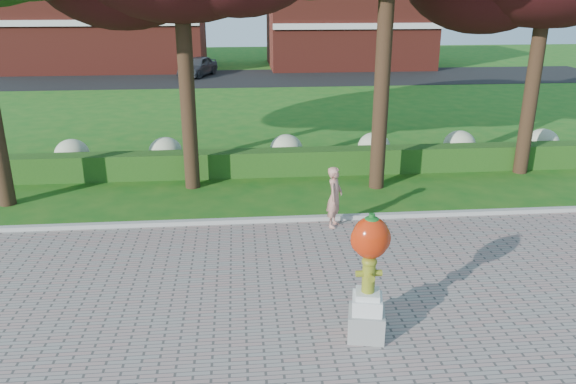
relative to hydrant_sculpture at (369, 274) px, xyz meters
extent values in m
plane|color=#175B16|center=(-1.47, 2.13, -1.23)|extent=(100.00, 100.00, 0.00)
cube|color=#ADADA5|center=(-1.47, 5.13, -1.15)|extent=(40.00, 0.18, 0.15)
cube|color=#123F12|center=(-1.47, 9.13, -0.83)|extent=(24.00, 0.70, 0.80)
ellipsoid|color=#AFB388|center=(-7.47, 10.13, -0.68)|extent=(1.10, 1.10, 0.99)
ellipsoid|color=#AFB388|center=(-4.47, 10.13, -0.68)|extent=(1.10, 1.10, 0.99)
ellipsoid|color=#AFB388|center=(-0.47, 10.13, -0.68)|extent=(1.10, 1.10, 0.99)
ellipsoid|color=#AFB388|center=(2.53, 10.13, -0.68)|extent=(1.10, 1.10, 0.99)
ellipsoid|color=#AFB388|center=(5.53, 10.13, -0.68)|extent=(1.10, 1.10, 0.99)
ellipsoid|color=#AFB388|center=(8.53, 10.13, -0.68)|extent=(1.10, 1.10, 0.99)
cube|color=black|center=(-1.47, 30.13, -1.22)|extent=(50.00, 8.00, 0.02)
cube|color=maroon|center=(-11.47, 36.13, 2.27)|extent=(14.00, 8.00, 7.00)
cube|color=maroon|center=(6.53, 36.13, 1.97)|extent=(12.00, 8.00, 6.40)
cylinder|color=black|center=(-3.47, 8.13, 1.85)|extent=(0.44, 0.44, 6.16)
cylinder|color=black|center=(2.03, 7.63, 2.41)|extent=(0.44, 0.44, 7.28)
cylinder|color=black|center=(7.03, 8.63, 1.71)|extent=(0.44, 0.44, 5.88)
cube|color=gray|center=(0.00, 0.00, -0.94)|extent=(0.72, 0.72, 0.49)
cube|color=silver|center=(0.00, 0.00, -0.56)|extent=(0.58, 0.58, 0.27)
cube|color=silver|center=(0.00, 0.00, -0.37)|extent=(0.46, 0.46, 0.10)
cylinder|color=olive|center=(0.00, 0.00, -0.05)|extent=(0.22, 0.22, 0.55)
ellipsoid|color=olive|center=(0.00, 0.00, 0.22)|extent=(0.25, 0.25, 0.18)
cylinder|color=olive|center=(-0.16, 0.00, 0.01)|extent=(0.12, 0.11, 0.11)
cylinder|color=olive|center=(0.16, 0.00, 0.01)|extent=(0.12, 0.11, 0.11)
cylinder|color=olive|center=(0.00, -0.15, 0.01)|extent=(0.12, 0.12, 0.12)
cylinder|color=olive|center=(0.00, 0.00, 0.30)|extent=(0.08, 0.08, 0.05)
ellipsoid|color=red|center=(0.00, 0.00, 0.64)|extent=(0.61, 0.55, 0.71)
ellipsoid|color=red|center=(-0.18, 0.00, 0.62)|extent=(0.30, 0.30, 0.45)
ellipsoid|color=red|center=(0.18, 0.00, 0.62)|extent=(0.30, 0.30, 0.45)
cylinder|color=#16611D|center=(0.00, 0.00, 1.00)|extent=(0.10, 0.10, 0.12)
ellipsoid|color=#16611D|center=(0.00, 0.00, 0.97)|extent=(0.23, 0.23, 0.08)
imported|color=tan|center=(0.25, 4.73, -0.42)|extent=(0.57, 0.66, 1.53)
imported|color=#404348|center=(-4.69, 31.26, -0.54)|extent=(2.89, 4.21, 1.33)
camera|label=1|loc=(-2.05, -8.00, 4.37)|focal=35.00mm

